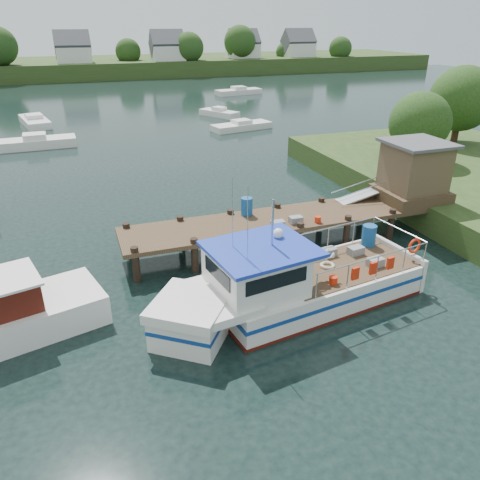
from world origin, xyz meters
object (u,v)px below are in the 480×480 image
object	(u,v)px
moored_a	(36,142)
moored_far	(239,91)
dock	(371,190)
moored_c	(241,126)
moored_d	(35,121)
moored_b	(219,113)
lobster_boat	(288,287)

from	to	relation	value
moored_a	moored_far	bearing A→B (deg)	59.80
dock	moored_a	size ratio (longest dim) A/B	2.50
dock	moored_a	xyz separation A→B (m)	(-16.82, 24.57, -1.79)
moored_c	moored_d	distance (m)	21.69
moored_a	moored_b	world-z (taller)	moored_a
lobster_boat	moored_c	xyz separation A→B (m)	(9.28, 30.83, -0.63)
moored_far	moored_a	xyz separation A→B (m)	(-26.99, -24.00, 0.02)
moored_far	moored_b	bearing A→B (deg)	-139.81
dock	moored_c	size ratio (longest dim) A/B	2.60
dock	moored_c	distance (m)	25.70
moored_far	moored_b	world-z (taller)	moored_far
dock	moored_b	bearing A→B (deg)	86.04
lobster_boat	moored_a	distance (m)	31.46
dock	moored_d	xyz separation A→B (m)	(-17.27, 34.88, -1.83)
dock	moored_b	size ratio (longest dim) A/B	3.34
lobster_boat	moored_c	world-z (taller)	lobster_boat
moored_b	moored_c	xyz separation A→B (m)	(0.02, -7.41, -0.04)
moored_d	lobster_boat	bearing A→B (deg)	-57.34
moored_a	moored_b	distance (m)	20.86
lobster_boat	moored_d	bearing A→B (deg)	96.01
dock	moored_far	bearing A→B (deg)	78.17
dock	moored_d	world-z (taller)	dock
lobster_boat	moored_far	bearing A→B (deg)	63.99
dock	moored_b	distance (m)	33.07
moored_c	lobster_boat	bearing A→B (deg)	-108.16
moored_d	moored_far	bearing A→B (deg)	44.80
lobster_boat	moored_b	size ratio (longest dim) A/B	2.29
dock	lobster_boat	distance (m)	8.85
dock	moored_a	distance (m)	29.83
moored_d	moored_c	bearing A→B (deg)	-7.25
lobster_boat	moored_a	xyz separation A→B (m)	(-9.84, 29.87, -0.53)
moored_b	moored_d	xyz separation A→B (m)	(-19.55, 1.94, 0.02)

